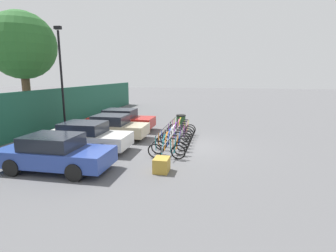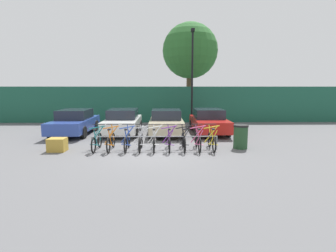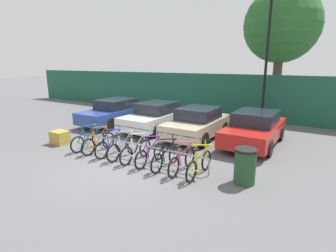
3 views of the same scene
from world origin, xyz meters
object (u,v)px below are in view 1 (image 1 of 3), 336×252
car_blue (55,153)px  car_red (121,120)px  bicycle_orange (169,147)px  car_white (86,137)px  bike_rack (173,135)px  bicycle_yellow (182,129)px  trash_bin (181,122)px  tree_behind_hoarding (22,46)px  bicycle_purple (177,135)px  bicycle_black (179,133)px  bicycle_pink (181,130)px  bicycle_teal (166,150)px  bicycle_white (175,138)px  car_beige (112,127)px  lamp_post (61,74)px  bicycle_silver (174,140)px  bicycle_blue (172,143)px  cargo_crate (162,165)px

car_blue → car_red: same height
bicycle_orange → car_white: size_ratio=0.40×
bike_rack → bicycle_yellow: bicycle_yellow is taller
bicycle_orange → bicycle_yellow: size_ratio=1.00×
trash_bin → bike_rack: bearing=-178.4°
tree_behind_hoarding → bicycle_yellow: bearing=-90.7°
bicycle_yellow → car_red: bearing=79.9°
bike_rack → bicycle_purple: bearing=-13.5°
bicycle_black → bicycle_pink: bearing=0.4°
bicycle_teal → bicycle_purple: same height
bicycle_white → bicycle_pink: same height
bicycle_black → bicycle_yellow: same height
bicycle_white → car_beige: car_beige is taller
bicycle_purple → lamp_post: 8.82m
bicycle_teal → tree_behind_hoarding: (4.98, 10.77, 5.13)m
bicycle_orange → tree_behind_hoarding: bearing=68.5°
lamp_post → car_beige: bearing=-114.2°
bicycle_pink → bicycle_yellow: same height
trash_bin → bicycle_pink: bearing=-172.4°
car_beige → bike_rack: bearing=-98.6°
bicycle_silver → bicycle_teal: bearing=-179.0°
bicycle_teal → car_blue: (-2.20, 3.93, 0.31)m
bicycle_black → car_beige: 3.84m
trash_bin → bicycle_yellow: bearing=-169.1°
bike_rack → bicycle_yellow: size_ratio=3.15×
bicycle_blue → bicycle_pink: 2.99m
bike_rack → car_white: bearing=116.1°
bike_rack → bicycle_black: bearing=-6.9°
tree_behind_hoarding → lamp_post: bearing=-92.4°
bicycle_white → car_red: 5.14m
bicycle_orange → bicycle_blue: 0.68m
tree_behind_hoarding → car_white: bearing=-123.9°
bicycle_purple → trash_bin: 3.12m
bicycle_white → trash_bin: bearing=3.2°
bicycle_purple → bike_rack: bearing=167.5°
bicycle_white → trash_bin: size_ratio=1.66×
car_red → cargo_crate: car_red is taller
cargo_crate → bicycle_white: bearing=1.9°
bicycle_teal → bicycle_white: 2.42m
bicycle_blue → bicycle_yellow: bearing=3.7°
lamp_post → bicycle_orange: bearing=-118.2°
bicycle_blue → cargo_crate: (-2.87, -0.13, -0.10)m
bicycle_teal → bicycle_yellow: 4.84m
car_beige → trash_bin: bearing=-47.9°
bike_rack → car_red: 5.01m
bicycle_blue → car_blue: size_ratio=0.40×
car_beige → lamp_post: (1.89, 4.21, 3.00)m
bicycle_pink → tree_behind_hoarding: (0.72, 10.77, 5.13)m
bicycle_orange → bicycle_pink: 3.67m
car_white → car_beige: bearing=-7.7°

